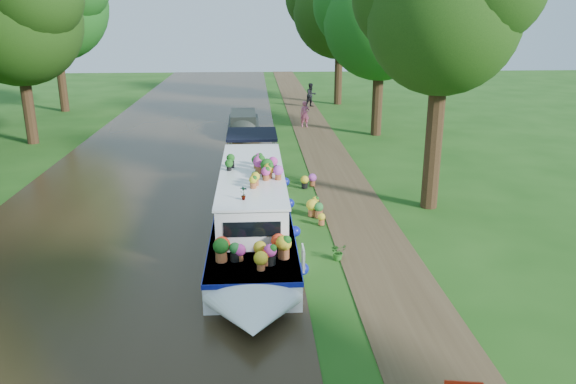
{
  "coord_description": "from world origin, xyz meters",
  "views": [
    {
      "loc": [
        -2.15,
        -14.95,
        6.38
      ],
      "look_at": [
        -1.18,
        0.92,
        1.3
      ],
      "focal_mm": 35.0,
      "sensor_mm": 36.0,
      "label": 1
    }
  ],
  "objects_px": {
    "plant_boat": "(252,204)",
    "pedestrian_dark": "(311,95)",
    "pedestrian_pink": "(305,114)",
    "second_boat": "(243,125)"
  },
  "relations": [
    {
      "from": "plant_boat",
      "to": "pedestrian_dark",
      "type": "relative_size",
      "value": 8.16
    },
    {
      "from": "plant_boat",
      "to": "second_boat",
      "type": "height_order",
      "value": "plant_boat"
    },
    {
      "from": "pedestrian_pink",
      "to": "second_boat",
      "type": "bearing_deg",
      "value": -162.44
    },
    {
      "from": "second_boat",
      "to": "pedestrian_pink",
      "type": "relative_size",
      "value": 4.01
    },
    {
      "from": "pedestrian_dark",
      "to": "plant_boat",
      "type": "bearing_deg",
      "value": -128.72
    },
    {
      "from": "pedestrian_pink",
      "to": "pedestrian_dark",
      "type": "relative_size",
      "value": 0.9
    },
    {
      "from": "plant_boat",
      "to": "pedestrian_dark",
      "type": "distance_m",
      "value": 23.84
    },
    {
      "from": "pedestrian_pink",
      "to": "pedestrian_dark",
      "type": "distance_m",
      "value": 7.42
    },
    {
      "from": "plant_boat",
      "to": "pedestrian_pink",
      "type": "distance_m",
      "value": 16.43
    },
    {
      "from": "plant_boat",
      "to": "second_boat",
      "type": "xyz_separation_m",
      "value": [
        -0.5,
        14.66,
        -0.38
      ]
    }
  ]
}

